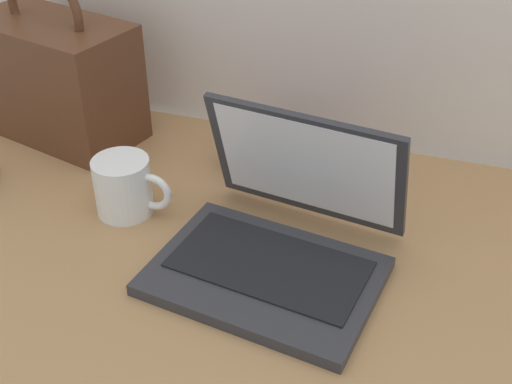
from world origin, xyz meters
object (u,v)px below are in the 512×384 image
coffee_mug (125,186)px  book_stack (287,150)px  laptop (279,237)px  handbag (56,76)px

coffee_mug → book_stack: 0.29m
coffee_mug → laptop: bearing=-9.1°
laptop → book_stack: laptop is taller
coffee_mug → book_stack: size_ratio=0.58×
laptop → book_stack: 0.26m
handbag → book_stack: (0.44, 0.01, -0.08)m
handbag → book_stack: 0.45m
book_stack → laptop: bearing=-76.0°
coffee_mug → handbag: bearing=140.2°
laptop → handbag: handbag is taller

